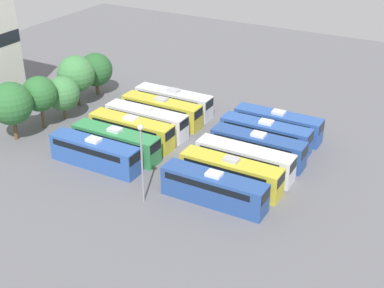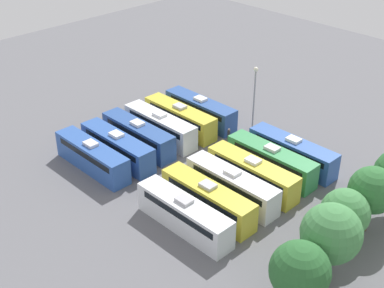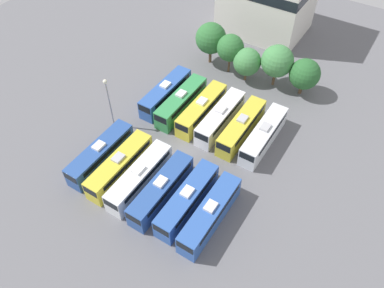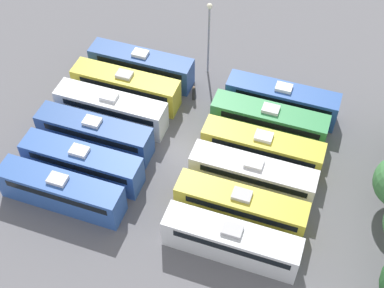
# 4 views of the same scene
# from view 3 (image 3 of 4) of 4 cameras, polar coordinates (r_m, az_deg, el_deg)

# --- Properties ---
(ground_plane) EXTENTS (115.39, 115.39, 0.00)m
(ground_plane) POSITION_cam_3_polar(r_m,az_deg,el_deg) (53.37, -1.23, -1.36)
(ground_plane) COLOR slate
(bus_0) EXTENTS (2.53, 11.21, 3.54)m
(bus_0) POSITION_cam_3_polar(r_m,az_deg,el_deg) (52.47, -13.71, -1.42)
(bus_0) COLOR #284C93
(bus_0) RESTS_ON ground_plane
(bus_1) EXTENTS (2.53, 11.21, 3.54)m
(bus_1) POSITION_cam_3_polar(r_m,az_deg,el_deg) (50.56, -10.91, -3.22)
(bus_1) COLOR gold
(bus_1) RESTS_ON ground_plane
(bus_2) EXTENTS (2.53, 11.21, 3.54)m
(bus_2) POSITION_cam_3_polar(r_m,az_deg,el_deg) (48.95, -7.95, -4.97)
(bus_2) COLOR silver
(bus_2) RESTS_ON ground_plane
(bus_3) EXTENTS (2.53, 11.21, 3.54)m
(bus_3) POSITION_cam_3_polar(r_m,az_deg,el_deg) (47.49, -4.67, -6.87)
(bus_3) COLOR #284C93
(bus_3) RESTS_ON ground_plane
(bus_4) EXTENTS (2.53, 11.21, 3.54)m
(bus_4) POSITION_cam_3_polar(r_m,az_deg,el_deg) (46.49, -0.69, -8.38)
(bus_4) COLOR #2D56A8
(bus_4) RESTS_ON ground_plane
(bus_5) EXTENTS (2.53, 11.21, 3.54)m
(bus_5) POSITION_cam_3_polar(r_m,az_deg,el_deg) (45.43, 2.80, -10.54)
(bus_5) COLOR #2D56A8
(bus_5) RESTS_ON ground_plane
(bus_6) EXTENTS (2.53, 11.21, 3.54)m
(bus_6) POSITION_cam_3_polar(r_m,az_deg,el_deg) (60.30, -3.99, 7.84)
(bus_6) COLOR #2D56A8
(bus_6) RESTS_ON ground_plane
(bus_7) EXTENTS (2.53, 11.21, 3.54)m
(bus_7) POSITION_cam_3_polar(r_m,az_deg,el_deg) (58.52, -1.63, 6.48)
(bus_7) COLOR #338C4C
(bus_7) RESTS_ON ground_plane
(bus_8) EXTENTS (2.53, 11.21, 3.54)m
(bus_8) POSITION_cam_3_polar(r_m,az_deg,el_deg) (57.24, 1.50, 5.34)
(bus_8) COLOR gold
(bus_8) RESTS_ON ground_plane
(bus_9) EXTENTS (2.53, 11.21, 3.54)m
(bus_9) POSITION_cam_3_polar(r_m,az_deg,el_deg) (56.08, 4.37, 4.10)
(bus_9) COLOR silver
(bus_9) RESTS_ON ground_plane
(bus_10) EXTENTS (2.53, 11.21, 3.54)m
(bus_10) POSITION_cam_3_polar(r_m,az_deg,el_deg) (54.99, 7.55, 2.66)
(bus_10) COLOR gold
(bus_10) RESTS_ON ground_plane
(bus_11) EXTENTS (2.53, 11.21, 3.54)m
(bus_11) POSITION_cam_3_polar(r_m,az_deg,el_deg) (54.32, 10.88, 1.38)
(bus_11) COLOR silver
(bus_11) RESTS_ON ground_plane
(worker_person) EXTENTS (0.36, 0.36, 1.80)m
(worker_person) POSITION_cam_3_polar(r_m,az_deg,el_deg) (55.36, -8.26, 1.60)
(worker_person) COLOR #333338
(worker_person) RESTS_ON ground_plane
(light_pole) EXTENTS (0.60, 0.60, 8.75)m
(light_pole) POSITION_cam_3_polar(r_m,az_deg,el_deg) (54.45, -12.66, 7.11)
(light_pole) COLOR gray
(light_pole) RESTS_ON ground_plane
(tree_0) EXTENTS (5.36, 5.36, 7.55)m
(tree_0) POSITION_cam_3_polar(r_m,az_deg,el_deg) (67.11, 2.89, 15.79)
(tree_0) COLOR brown
(tree_0) RESTS_ON ground_plane
(tree_1) EXTENTS (4.60, 4.60, 7.09)m
(tree_1) POSITION_cam_3_polar(r_m,az_deg,el_deg) (65.03, 5.87, 14.35)
(tree_1) COLOR brown
(tree_1) RESTS_ON ground_plane
(tree_2) EXTENTS (4.64, 4.64, 5.99)m
(tree_2) POSITION_cam_3_polar(r_m,az_deg,el_deg) (64.02, 8.40, 12.27)
(tree_2) COLOR brown
(tree_2) RESTS_ON ground_plane
(tree_3) EXTENTS (5.27, 5.27, 7.37)m
(tree_3) POSITION_cam_3_polar(r_m,az_deg,el_deg) (63.22, 12.87, 12.20)
(tree_3) COLOR brown
(tree_3) RESTS_ON ground_plane
(tree_4) EXTENTS (4.96, 4.96, 6.34)m
(tree_4) POSITION_cam_3_polar(r_m,az_deg,el_deg) (63.01, 16.79, 10.15)
(tree_4) COLOR brown
(tree_4) RESTS_ON ground_plane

